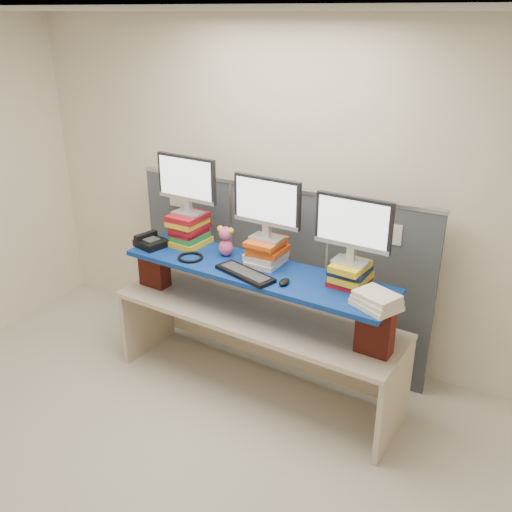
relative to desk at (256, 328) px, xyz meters
The scene contains 18 objects.
room 1.49m from the desk, 93.92° to the right, with size 5.00×4.00×2.80m.
cubicle_partition 0.61m from the desk, 98.48° to the left, with size 2.60×0.06×1.53m.
desk is the anchor object (origin of this frame).
brick_pier_left 1.01m from the desk, behind, with size 0.24×0.13×0.33m, color maroon.
brick_pier_right 1.01m from the desk, ahead, with size 0.24×0.13×0.33m, color maroon.
blue_board 0.48m from the desk, ahead, with size 2.09×0.52×0.04m, color navy.
book_stack_left 0.96m from the desk, 166.16° to the left, with size 0.28×0.32×0.26m.
book_stack_center 0.61m from the desk, 77.54° to the left, with size 0.28×0.31×0.20m.
book_stack_right 0.91m from the desk, ahead, with size 0.27×0.32×0.17m.
monitor_left 1.26m from the desk, 165.98° to the left, with size 0.54×0.17×0.47m.
monitor_center 0.97m from the desk, 76.82° to the left, with size 0.54×0.17×0.47m.
monitor_right 1.16m from the desk, ahead, with size 0.54×0.17×0.47m.
keyboard 0.54m from the desk, 96.20° to the right, with size 0.51×0.31×0.03m.
mouse 0.62m from the desk, 25.77° to the right, with size 0.06×0.11×0.04m, color black.
desk_phone 1.09m from the desk, behind, with size 0.27×0.25×0.10m.
headset 0.74m from the desk, behind, with size 0.20×0.20×0.02m, color black.
plush_toy 0.71m from the desk, 161.43° to the left, with size 0.14×0.10×0.24m.
binder_stack 1.12m from the desk, 10.18° to the right, with size 0.35×0.32×0.10m.
Camera 1 is at (1.85, -2.15, 2.80)m, focal length 40.00 mm.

